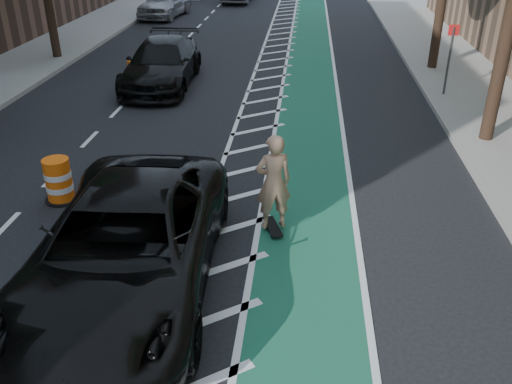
# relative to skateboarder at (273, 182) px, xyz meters

# --- Properties ---
(ground) EXTENTS (120.00, 120.00, 0.00)m
(ground) POSITION_rel_skateboarder_xyz_m (-2.30, -2.78, -1.10)
(ground) COLOR black
(ground) RESTS_ON ground
(bike_lane) EXTENTS (2.00, 90.00, 0.01)m
(bike_lane) POSITION_rel_skateboarder_xyz_m (0.70, 7.22, -1.09)
(bike_lane) COLOR #1A5D3F
(bike_lane) RESTS_ON ground
(buffer_strip) EXTENTS (1.40, 90.00, 0.01)m
(buffer_strip) POSITION_rel_skateboarder_xyz_m (-0.80, 7.22, -1.09)
(buffer_strip) COLOR silver
(buffer_strip) RESTS_ON ground
(curb_right) EXTENTS (0.12, 90.00, 0.16)m
(curb_right) POSITION_rel_skateboarder_xyz_m (4.75, 7.22, -1.02)
(curb_right) COLOR gray
(curb_right) RESTS_ON ground
(curb_left) EXTENTS (0.12, 90.00, 0.16)m
(curb_left) POSITION_rel_skateboarder_xyz_m (-9.35, 7.22, -1.02)
(curb_left) COLOR gray
(curb_left) RESTS_ON ground
(sign_post) EXTENTS (0.35, 0.08, 2.47)m
(sign_post) POSITION_rel_skateboarder_xyz_m (5.30, 9.22, 0.25)
(sign_post) COLOR #4C4C4C
(sign_post) RESTS_ON ground
(skateboard) EXTENTS (0.48, 0.84, 0.11)m
(skateboard) POSITION_rel_skateboarder_xyz_m (0.00, 0.00, -1.01)
(skateboard) COLOR black
(skateboard) RESTS_ON ground
(skateboarder) EXTENTS (0.84, 0.68, 1.98)m
(skateboarder) POSITION_rel_skateboarder_xyz_m (0.00, 0.00, 0.00)
(skateboarder) COLOR tan
(skateboarder) RESTS_ON skateboard
(suv_near) EXTENTS (3.13, 6.34, 1.73)m
(suv_near) POSITION_rel_skateboarder_xyz_m (-2.30, -2.07, -0.23)
(suv_near) COLOR black
(suv_near) RESTS_ON ground
(suv_far) EXTENTS (2.43, 5.65, 1.62)m
(suv_far) POSITION_rel_skateboarder_xyz_m (-4.70, 9.86, -0.29)
(suv_far) COLOR black
(suv_far) RESTS_ON ground
(car_silver) EXTENTS (2.64, 5.25, 1.72)m
(car_silver) POSITION_rel_skateboarder_xyz_m (-8.03, 23.92, -0.24)
(car_silver) COLOR #A2A2A7
(car_silver) RESTS_ON ground
(barrel_a) EXTENTS (0.73, 0.73, 1.00)m
(barrel_a) POSITION_rel_skateboarder_xyz_m (-4.80, 0.86, -0.63)
(barrel_a) COLOR #FF610D
(barrel_a) RESTS_ON ground
(barrel_b) EXTENTS (0.59, 0.59, 0.81)m
(barrel_b) POSITION_rel_skateboarder_xyz_m (-5.90, 10.25, -0.71)
(barrel_b) COLOR #E45F0C
(barrel_b) RESTS_ON ground
(barrel_c) EXTENTS (0.62, 0.62, 0.85)m
(barrel_c) POSITION_rel_skateboarder_xyz_m (-4.70, 12.82, -0.70)
(barrel_c) COLOR #FF650D
(barrel_c) RESTS_ON ground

